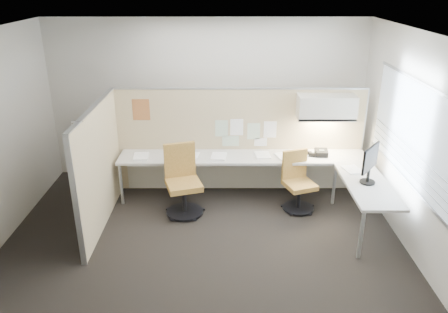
{
  "coord_description": "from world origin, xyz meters",
  "views": [
    {
      "loc": [
        0.28,
        -5.23,
        3.41
      ],
      "look_at": [
        0.29,
        0.8,
        0.92
      ],
      "focal_mm": 35.0,
      "sensor_mm": 36.0,
      "label": 1
    }
  ],
  "objects_px": {
    "desk": "(264,167)",
    "chair_left": "(183,183)",
    "chair_right": "(298,183)",
    "monitor": "(370,162)",
    "phone": "(321,153)"
  },
  "relations": [
    {
      "from": "chair_left",
      "to": "phone",
      "type": "xyz_separation_m",
      "value": [
        2.2,
        0.52,
        0.28
      ]
    },
    {
      "from": "chair_left",
      "to": "chair_right",
      "type": "bearing_deg",
      "value": -13.16
    },
    {
      "from": "desk",
      "to": "chair_left",
      "type": "xyz_separation_m",
      "value": [
        -1.27,
        -0.36,
        -0.1
      ]
    },
    {
      "from": "chair_right",
      "to": "monitor",
      "type": "distance_m",
      "value": 1.22
    },
    {
      "from": "chair_right",
      "to": "monitor",
      "type": "height_order",
      "value": "monitor"
    },
    {
      "from": "chair_left",
      "to": "phone",
      "type": "distance_m",
      "value": 2.27
    },
    {
      "from": "desk",
      "to": "monitor",
      "type": "bearing_deg",
      "value": -31.8
    },
    {
      "from": "desk",
      "to": "chair_left",
      "type": "height_order",
      "value": "chair_left"
    },
    {
      "from": "monitor",
      "to": "phone",
      "type": "relative_size",
      "value": 2.44
    },
    {
      "from": "chair_right",
      "to": "phone",
      "type": "bearing_deg",
      "value": 24.08
    },
    {
      "from": "desk",
      "to": "chair_right",
      "type": "height_order",
      "value": "chair_right"
    },
    {
      "from": "monitor",
      "to": "phone",
      "type": "distance_m",
      "value": 1.13
    },
    {
      "from": "chair_right",
      "to": "phone",
      "type": "height_order",
      "value": "chair_right"
    },
    {
      "from": "desk",
      "to": "chair_right",
      "type": "xyz_separation_m",
      "value": [
        0.51,
        -0.24,
        -0.17
      ]
    },
    {
      "from": "desk",
      "to": "chair_left",
      "type": "distance_m",
      "value": 1.33
    }
  ]
}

